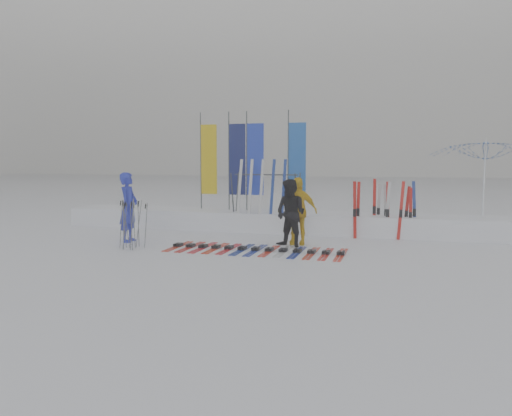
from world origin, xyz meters
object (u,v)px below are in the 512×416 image
(ski_rack, at_px, (266,188))
(person_yellow, at_px, (297,211))
(tent_canopy, at_px, (484,187))
(person_blue, at_px, (129,207))
(person_black, at_px, (291,213))
(ski_row, at_px, (256,249))

(ski_rack, bearing_deg, person_yellow, -54.35)
(person_yellow, height_order, tent_canopy, tent_canopy)
(person_blue, relative_size, ski_rack, 0.93)
(person_blue, relative_size, tent_canopy, 0.59)
(person_blue, xyz_separation_m, person_black, (4.41, 0.43, -0.08))
(person_blue, height_order, ski_row, person_blue)
(person_blue, relative_size, person_black, 1.09)
(person_blue, xyz_separation_m, ski_rack, (3.10, 2.82, 0.44))
(ski_row, height_order, ski_rack, ski_rack)
(tent_canopy, distance_m, ski_row, 7.17)
(tent_canopy, bearing_deg, person_black, -146.34)
(person_black, xyz_separation_m, tent_canopy, (5.01, 3.34, 0.58))
(person_blue, height_order, ski_rack, person_blue)
(person_blue, xyz_separation_m, person_yellow, (4.49, 0.88, -0.06))
(ski_rack, bearing_deg, tent_canopy, 8.48)
(tent_canopy, distance_m, ski_rack, 6.39)
(person_black, height_order, person_yellow, person_yellow)
(person_blue, bearing_deg, ski_row, -103.90)
(person_blue, distance_m, tent_canopy, 10.16)
(person_black, bearing_deg, person_blue, -152.02)
(person_blue, relative_size, ski_row, 0.44)
(person_black, distance_m, tent_canopy, 6.05)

